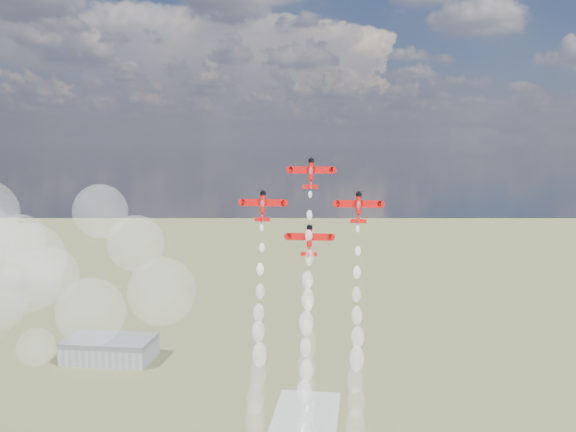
% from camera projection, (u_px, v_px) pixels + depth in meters
% --- Properties ---
extents(hangar, '(50.00, 28.00, 13.00)m').
position_uv_depth(hangar, '(110.00, 349.00, 353.57)').
color(hangar, gray).
rests_on(hangar, ground).
extents(plane_lead, '(11.80, 4.20, 8.33)m').
position_uv_depth(plane_lead, '(311.00, 173.00, 164.15)').
color(plane_lead, '#C10B09').
rests_on(plane_lead, ground).
extents(plane_left, '(11.80, 4.20, 8.33)m').
position_uv_depth(plane_left, '(263.00, 205.00, 164.95)').
color(plane_left, '#C10B09').
rests_on(plane_left, ground).
extents(plane_right, '(11.80, 4.20, 8.33)m').
position_uv_depth(plane_right, '(359.00, 207.00, 161.71)').
color(plane_right, '#C10B09').
rests_on(plane_right, ground).
extents(plane_slot, '(11.80, 4.20, 8.33)m').
position_uv_depth(plane_slot, '(309.00, 240.00, 162.52)').
color(plane_slot, '#C10B09').
rests_on(plane_slot, ground).
extents(smoke_trail_lead, '(5.23, 13.62, 53.51)m').
position_uv_depth(smoke_trail_lead, '(307.00, 348.00, 160.01)').
color(smoke_trail_lead, white).
rests_on(smoke_trail_lead, plane_lead).
extents(smoke_trail_left, '(5.18, 13.91, 52.53)m').
position_uv_depth(smoke_trail_left, '(257.00, 379.00, 160.97)').
color(smoke_trail_left, white).
rests_on(smoke_trail_left, plane_left).
extents(smoke_trail_right, '(5.18, 13.90, 52.67)m').
position_uv_depth(smoke_trail_right, '(356.00, 383.00, 157.60)').
color(smoke_trail_right, white).
rests_on(smoke_trail_right, plane_right).
extents(smoke_trail_slot, '(5.72, 13.66, 53.32)m').
position_uv_depth(smoke_trail_slot, '(305.00, 417.00, 158.48)').
color(smoke_trail_slot, white).
rests_on(smoke_trail_slot, plane_slot).
extents(drifted_smoke_cloud, '(73.16, 40.92, 58.67)m').
position_uv_depth(drifted_smoke_cloud, '(53.00, 267.00, 184.41)').
color(drifted_smoke_cloud, white).
rests_on(drifted_smoke_cloud, ground).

